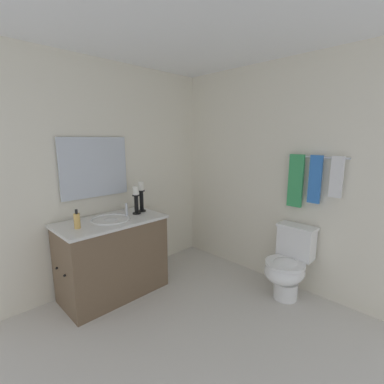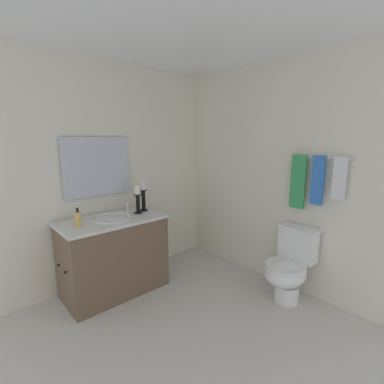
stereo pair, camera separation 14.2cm
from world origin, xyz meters
TOP-DOWN VIEW (x-y plane):
  - floor at (0.00, 0.00)m, footprint 2.85×2.84m
  - wall_back at (0.00, 1.42)m, footprint 2.85×0.04m
  - wall_left at (-1.43, 0.00)m, footprint 0.04×2.84m
  - ceiling at (0.00, 0.00)m, footprint 2.85×2.84m
  - vanity_cabinet at (-1.10, -0.09)m, footprint 0.58×1.07m
  - sink_basin at (-1.10, -0.09)m, footprint 0.40×0.40m
  - mirror at (-1.38, -0.09)m, footprint 0.02×0.74m
  - candle_holder_tall at (-1.15, 0.33)m, footprint 0.09×0.09m
  - candle_holder_short at (-1.10, 0.23)m, footprint 0.09×0.09m
  - soap_bottle at (-1.07, -0.44)m, footprint 0.06×0.06m
  - toilet at (0.24, 1.14)m, footprint 0.39×0.54m
  - towel_bar at (0.36, 1.36)m, footprint 0.58×0.02m
  - towel_near_vanity at (0.17, 1.34)m, footprint 0.15×0.03m
  - towel_center at (0.36, 1.34)m, footprint 0.12×0.03m
  - towel_near_corner at (0.56, 1.34)m, footprint 0.11×0.03m

SIDE VIEW (x-z plane):
  - floor at x=0.00m, z-range -0.02..0.00m
  - toilet at x=0.24m, z-range -0.01..0.74m
  - vanity_cabinet at x=-1.10m, z-range 0.00..0.82m
  - sink_basin at x=-1.10m, z-range 0.66..0.90m
  - soap_bottle at x=-1.07m, z-range 0.80..0.98m
  - candle_holder_short at x=-1.10m, z-range 0.83..1.14m
  - candle_holder_tall at x=-1.15m, z-range 0.83..1.17m
  - towel_near_vanity at x=0.17m, z-range 0.93..1.48m
  - wall_back at x=0.00m, z-range 0.00..2.45m
  - wall_left at x=-1.43m, z-range 0.00..2.45m
  - towel_center at x=0.36m, z-range 1.00..1.48m
  - towel_near_corner at x=0.56m, z-range 1.09..1.48m
  - mirror at x=-1.38m, z-range 1.02..1.65m
  - towel_bar at x=0.36m, z-range 1.45..1.47m
  - ceiling at x=0.00m, z-range 2.45..2.47m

